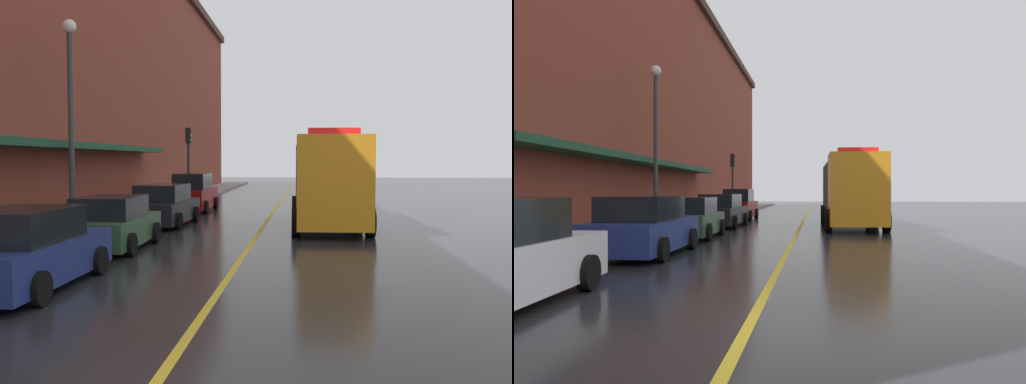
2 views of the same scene
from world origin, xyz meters
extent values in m
plane|color=#232326|center=(0.00, 25.00, 0.00)|extent=(112.00, 112.00, 0.00)
cube|color=gray|center=(-6.20, 25.00, 0.07)|extent=(2.40, 70.00, 0.15)
cube|color=gold|center=(0.00, 25.00, 0.00)|extent=(0.16, 70.00, 0.01)
cube|color=brown|center=(-11.44, 24.00, 7.61)|extent=(8.07, 64.00, 15.23)
cube|color=#19472D|center=(-6.85, 16.00, 3.10)|extent=(1.20, 22.40, 0.24)
cylinder|color=black|center=(-3.17, 2.05, 0.32)|extent=(0.24, 0.65, 0.64)
cube|color=navy|center=(-3.89, 7.05, 0.57)|extent=(1.90, 4.62, 0.80)
cube|color=black|center=(-3.89, 6.82, 1.30)|extent=(1.70, 2.55, 0.65)
cylinder|color=black|center=(-4.83, 8.49, 0.32)|extent=(0.22, 0.64, 0.64)
cylinder|color=black|center=(-2.94, 8.48, 0.32)|extent=(0.22, 0.64, 0.64)
cylinder|color=black|center=(-4.85, 5.63, 0.32)|extent=(0.22, 0.64, 0.64)
cylinder|color=black|center=(-2.95, 5.62, 0.32)|extent=(0.22, 0.64, 0.64)
cube|color=#2D5133|center=(-3.89, 12.18, 0.55)|extent=(1.83, 4.18, 0.75)
cube|color=black|center=(-3.89, 11.97, 1.23)|extent=(1.63, 2.30, 0.61)
cylinder|color=black|center=(-4.81, 13.46, 0.32)|extent=(0.23, 0.64, 0.64)
cylinder|color=black|center=(-3.00, 13.48, 0.32)|extent=(0.23, 0.64, 0.64)
cylinder|color=black|center=(-4.78, 10.88, 0.32)|extent=(0.23, 0.64, 0.64)
cylinder|color=black|center=(-2.97, 10.90, 0.32)|extent=(0.23, 0.64, 0.64)
cube|color=black|center=(-3.92, 18.27, 0.57)|extent=(1.94, 4.65, 0.80)
cube|color=black|center=(-3.92, 18.04, 1.30)|extent=(1.70, 2.58, 0.65)
cylinder|color=black|center=(-4.80, 19.73, 0.32)|extent=(0.24, 0.65, 0.64)
cylinder|color=black|center=(-2.96, 19.68, 0.32)|extent=(0.24, 0.65, 0.64)
cylinder|color=black|center=(-4.87, 16.87, 0.32)|extent=(0.24, 0.65, 0.64)
cylinder|color=black|center=(-3.04, 16.82, 0.32)|extent=(0.24, 0.65, 0.64)
cube|color=maroon|center=(-4.02, 24.56, 0.65)|extent=(1.76, 4.48, 0.95)
cube|color=black|center=(-4.02, 24.34, 1.52)|extent=(1.56, 2.47, 0.78)
cylinder|color=black|center=(-4.86, 25.95, 0.32)|extent=(0.23, 0.64, 0.64)
cylinder|color=black|center=(-3.14, 25.93, 0.32)|extent=(0.23, 0.64, 0.64)
cylinder|color=black|center=(-4.90, 23.19, 0.32)|extent=(0.23, 0.64, 0.64)
cylinder|color=black|center=(-3.17, 23.17, 0.32)|extent=(0.23, 0.64, 0.64)
cube|color=orange|center=(2.57, 15.35, 1.84)|extent=(2.50, 2.46, 3.09)
cube|color=#3F3F42|center=(2.45, 19.80, 1.72)|extent=(2.59, 5.88, 2.84)
cube|color=red|center=(2.57, 15.35, 3.51)|extent=(1.72, 0.64, 0.24)
cylinder|color=black|center=(3.80, 15.47, 0.50)|extent=(0.33, 1.01, 1.00)
cylinder|color=black|center=(1.33, 15.40, 0.50)|extent=(0.33, 1.01, 1.00)
cylinder|color=black|center=(3.70, 19.10, 0.50)|extent=(0.33, 1.01, 1.00)
cylinder|color=black|center=(1.23, 19.04, 0.50)|extent=(0.33, 1.01, 1.00)
cylinder|color=black|center=(3.64, 21.46, 0.50)|extent=(0.33, 1.01, 1.00)
cylinder|color=black|center=(1.17, 21.39, 0.50)|extent=(0.33, 1.01, 1.00)
cylinder|color=#4C4C51|center=(-5.35, 3.54, 0.68)|extent=(0.07, 0.07, 1.05)
cube|color=black|center=(-5.35, 3.54, 1.34)|extent=(0.14, 0.18, 0.28)
cylinder|color=#4C4C51|center=(-5.35, 19.88, 0.68)|extent=(0.07, 0.07, 1.05)
cube|color=black|center=(-5.35, 19.88, 1.34)|extent=(0.14, 0.18, 0.28)
cylinder|color=#33383D|center=(-5.95, 14.19, 3.40)|extent=(0.18, 0.18, 6.50)
sphere|color=white|center=(-5.95, 14.19, 6.87)|extent=(0.44, 0.44, 0.44)
cylinder|color=#232326|center=(-5.30, 29.43, 1.85)|extent=(0.14, 0.14, 3.40)
cube|color=black|center=(-5.30, 29.43, 4.00)|extent=(0.28, 0.36, 0.90)
sphere|color=red|center=(-5.14, 29.43, 4.30)|extent=(0.16, 0.16, 0.16)
sphere|color=gold|center=(-5.14, 29.43, 4.00)|extent=(0.16, 0.16, 0.16)
sphere|color=green|center=(-5.14, 29.43, 3.70)|extent=(0.16, 0.16, 0.16)
camera|label=1|loc=(1.75, -4.02, 2.58)|focal=40.59mm
camera|label=2|loc=(0.92, -6.55, 1.76)|focal=35.43mm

